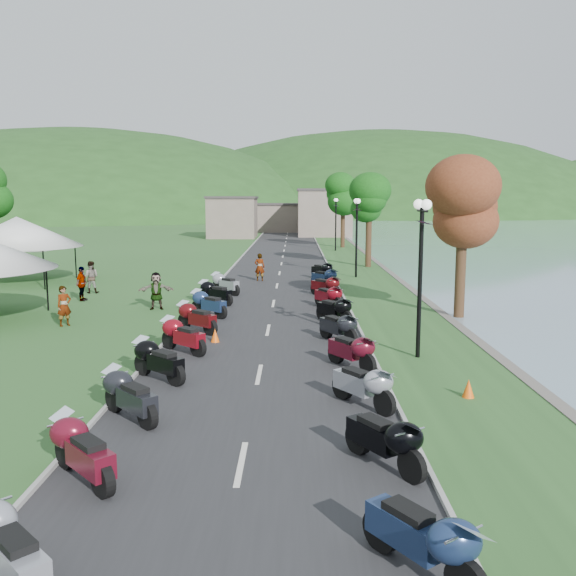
{
  "coord_description": "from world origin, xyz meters",
  "views": [
    {
      "loc": [
        1.03,
        -1.12,
        5.1
      ],
      "look_at": [
        0.75,
        24.5,
        1.3
      ],
      "focal_mm": 38.0,
      "sensor_mm": 36.0,
      "label": 1
    }
  ],
  "objects": [
    {
      "name": "far_building",
      "position": [
        -2.0,
        85.0,
        2.5
      ],
      "size": [
        18.0,
        16.0,
        5.0
      ],
      "primitive_type": "cube",
      "color": "gray",
      "rests_on": "ground"
    },
    {
      "name": "road",
      "position": [
        0.0,
        40.0,
        0.01
      ],
      "size": [
        7.0,
        120.0,
        0.02
      ],
      "primitive_type": "cube",
      "color": "#2A2A2D",
      "rests_on": "ground"
    },
    {
      "name": "moto_row_left",
      "position": [
        -2.69,
        13.85,
        0.55
      ],
      "size": [
        2.6,
        36.42,
        1.1
      ],
      "primitive_type": null,
      "color": "#331411",
      "rests_on": "ground"
    },
    {
      "name": "pedestrian_b",
      "position": [
        -9.97,
        31.3,
        0.0
      ],
      "size": [
        0.88,
        0.53,
        1.73
      ],
      "primitive_type": "imported",
      "rotation": [
        0.0,
        0.0,
        3.23
      ],
      "color": "slate",
      "rests_on": "ground"
    },
    {
      "name": "moto_row_right",
      "position": [
        2.67,
        20.05,
        0.55
      ],
      "size": [
        2.6,
        36.24,
        1.1
      ],
      "primitive_type": null,
      "color": "#331411",
      "rests_on": "ground"
    },
    {
      "name": "pedestrian_a",
      "position": [
        -8.2,
        22.77,
        0.0
      ],
      "size": [
        0.73,
        0.73,
        1.63
      ],
      "primitive_type": "imported",
      "rotation": [
        0.0,
        0.0,
        0.78
      ],
      "color": "slate",
      "rests_on": "ground"
    },
    {
      "name": "tree_lakeside",
      "position": [
        8.13,
        24.8,
        3.91
      ],
      "size": [
        2.82,
        2.82,
        7.83
      ],
      "primitive_type": null,
      "color": "#185C15",
      "rests_on": "ground"
    },
    {
      "name": "vendor_tent_side",
      "position": [
        -15.5,
        35.05,
        2.0
      ],
      "size": [
        4.98,
        4.98,
        4.0
      ],
      "primitive_type": null,
      "color": "silver",
      "rests_on": "ground"
    },
    {
      "name": "hills_backdrop",
      "position": [
        0.0,
        200.0,
        0.0
      ],
      "size": [
        360.0,
        120.0,
        76.0
      ],
      "primitive_type": null,
      "color": "#285621",
      "rests_on": "ground"
    }
  ]
}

